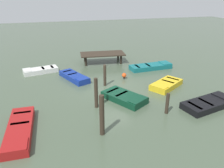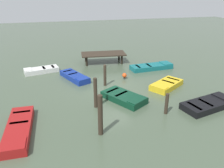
% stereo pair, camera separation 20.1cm
% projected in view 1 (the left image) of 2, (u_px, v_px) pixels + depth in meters
% --- Properties ---
extents(ground_plane, '(80.00, 80.00, 0.00)m').
position_uv_depth(ground_plane, '(112.00, 88.00, 16.09)').
color(ground_plane, '#475642').
extents(dock_segment, '(4.40, 2.32, 0.95)m').
position_uv_depth(dock_segment, '(103.00, 54.00, 21.53)').
color(dock_segment, '#33281E').
rests_on(dock_segment, ground_plane).
extents(rowboat_teal, '(3.89, 1.48, 0.46)m').
position_uv_depth(rowboat_teal, '(151.00, 66.00, 20.07)').
color(rowboat_teal, '#14666B').
rests_on(rowboat_teal, ground_plane).
extents(rowboat_blue, '(2.25, 3.32, 0.46)m').
position_uv_depth(rowboat_blue, '(74.00, 77.00, 17.67)').
color(rowboat_blue, navy).
rests_on(rowboat_blue, ground_plane).
extents(rowboat_dark_green, '(2.72, 3.22, 0.46)m').
position_uv_depth(rowboat_dark_green, '(124.00, 97.00, 14.28)').
color(rowboat_dark_green, '#0C3823').
rests_on(rowboat_dark_green, ground_plane).
extents(rowboat_red, '(1.21, 3.99, 0.46)m').
position_uv_depth(rowboat_red, '(20.00, 130.00, 10.93)').
color(rowboat_red, maroon).
rests_on(rowboat_red, ground_plane).
extents(rowboat_yellow, '(3.00, 2.57, 0.46)m').
position_uv_depth(rowboat_yellow, '(166.00, 84.00, 16.22)').
color(rowboat_yellow, gold).
rests_on(rowboat_yellow, ground_plane).
extents(rowboat_white, '(3.00, 1.68, 0.46)m').
position_uv_depth(rowboat_white, '(40.00, 70.00, 19.09)').
color(rowboat_white, silver).
rests_on(rowboat_white, ground_plane).
extents(rowboat_black, '(3.60, 2.10, 0.46)m').
position_uv_depth(rowboat_black, '(209.00, 103.00, 13.48)').
color(rowboat_black, black).
rests_on(rowboat_black, ground_plane).
extents(mooring_piling_mid_right, '(0.21, 0.21, 1.62)m').
position_uv_depth(mooring_piling_mid_right, '(105.00, 75.00, 16.29)').
color(mooring_piling_mid_right, '#33281E').
rests_on(mooring_piling_mid_right, ground_plane).
extents(mooring_piling_mid_left, '(0.22, 0.22, 1.90)m').
position_uv_depth(mooring_piling_mid_left, '(96.00, 93.00, 13.15)').
color(mooring_piling_mid_left, '#33281E').
rests_on(mooring_piling_mid_left, ground_plane).
extents(mooring_piling_far_right, '(0.24, 0.24, 2.14)m').
position_uv_depth(mooring_piling_far_right, '(102.00, 115.00, 10.54)').
color(mooring_piling_far_right, '#33281E').
rests_on(mooring_piling_far_right, ground_plane).
extents(mooring_piling_near_right, '(0.20, 0.20, 1.26)m').
position_uv_depth(mooring_piling_near_right, '(167.00, 103.00, 12.60)').
color(mooring_piling_near_right, '#33281E').
rests_on(mooring_piling_near_right, ground_plane).
extents(marker_buoy, '(0.36, 0.36, 0.48)m').
position_uv_depth(marker_buoy, '(124.00, 75.00, 17.76)').
color(marker_buoy, '#262626').
rests_on(marker_buoy, ground_plane).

